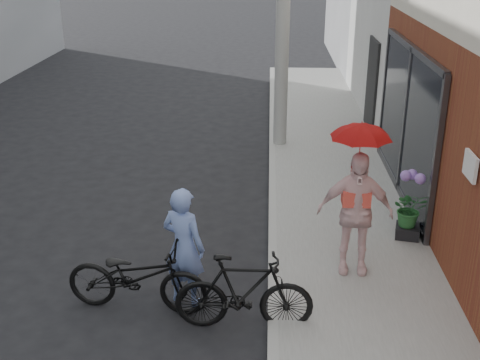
# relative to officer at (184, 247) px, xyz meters

# --- Properties ---
(ground) EXTENTS (80.00, 80.00, 0.00)m
(ground) POSITION_rel_officer_xyz_m (0.15, -0.05, -0.77)
(ground) COLOR black
(ground) RESTS_ON ground
(sidewalk) EXTENTS (2.20, 24.00, 0.12)m
(sidewalk) POSITION_rel_officer_xyz_m (2.25, 1.95, -0.71)
(sidewalk) COLOR gray
(sidewalk) RESTS_ON ground
(curb) EXTENTS (0.12, 24.00, 0.12)m
(curb) POSITION_rel_officer_xyz_m (1.09, 1.95, -0.71)
(curb) COLOR #9E9E99
(curb) RESTS_ON ground
(officer) EXTENTS (0.66, 0.57, 1.54)m
(officer) POSITION_rel_officer_xyz_m (0.00, 0.00, 0.00)
(officer) COLOR #6E85C4
(officer) RESTS_ON ground
(bike_left) EXTENTS (1.80, 0.80, 0.92)m
(bike_left) POSITION_rel_officer_xyz_m (-0.55, -0.20, -0.31)
(bike_left) COLOR black
(bike_left) RESTS_ON ground
(bike_right) EXTENTS (1.60, 0.46, 0.96)m
(bike_right) POSITION_rel_officer_xyz_m (0.75, -0.52, -0.29)
(bike_right) COLOR black
(bike_right) RESTS_ON ground
(kimono_woman) EXTENTS (0.99, 0.45, 1.66)m
(kimono_woman) POSITION_rel_officer_xyz_m (2.13, 0.69, 0.18)
(kimono_woman) COLOR #FBD2D2
(kimono_woman) RESTS_ON sidewalk
(parasol) EXTENTS (0.73, 0.73, 0.64)m
(parasol) POSITION_rel_officer_xyz_m (2.13, 0.69, 1.33)
(parasol) COLOR red
(parasol) RESTS_ON kimono_woman
(planter) EXTENTS (0.40, 0.40, 0.18)m
(planter) POSITION_rel_officer_xyz_m (3.08, 1.67, -0.56)
(planter) COLOR black
(planter) RESTS_ON sidewalk
(potted_plant) EXTENTS (0.50, 0.43, 0.55)m
(potted_plant) POSITION_rel_officer_xyz_m (3.08, 1.67, -0.20)
(potted_plant) COLOR #28642E
(potted_plant) RESTS_ON planter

